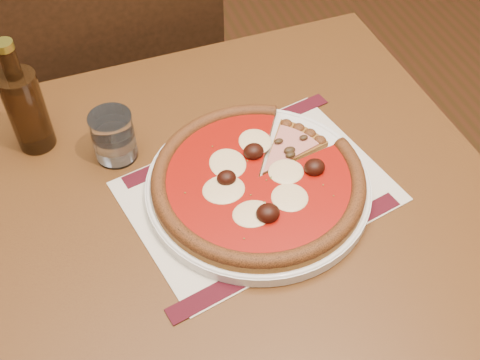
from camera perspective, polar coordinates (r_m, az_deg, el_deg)
The scene contains 8 objects.
table at distance 1.00m, azimuth 0.37°, elevation -5.78°, with size 0.82×0.82×0.75m.
chair_far at distance 1.47m, azimuth -12.00°, elevation 9.27°, with size 0.50×0.50×0.98m.
placemat at distance 0.94m, azimuth 1.71°, elevation -1.08°, with size 0.39×0.28×0.00m, color beige.
plate at distance 0.93m, azimuth 1.72°, elevation -0.68°, with size 0.35×0.35×0.02m, color white.
pizza at distance 0.91m, azimuth 1.75°, elevation 0.12°, with size 0.33×0.33×0.04m.
ham_slice at distance 0.97m, azimuth 4.49°, elevation 3.48°, with size 0.12×0.11×0.02m.
water_glass at distance 0.98m, azimuth -11.91°, elevation 4.06°, with size 0.07×0.07×0.08m, color white.
bottle at distance 1.01m, azimuth -19.65°, elevation 6.51°, with size 0.06×0.06×0.20m.
Camera 1 is at (-0.17, -0.77, 1.46)m, focal length 45.00 mm.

